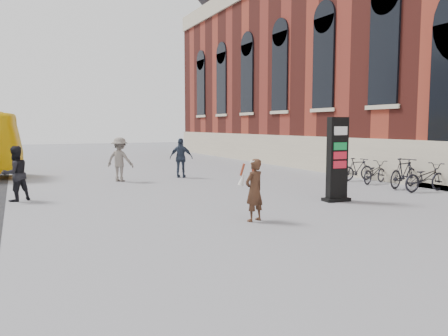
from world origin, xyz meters
name	(u,v)px	position (x,y,z in m)	size (l,w,h in m)	color
ground	(220,218)	(0.00, 0.00, 0.00)	(100.00, 100.00, 0.00)	#9E9EA3
station	(444,14)	(15.48, 6.00, 8.09)	(12.15, 44.50, 19.15)	maroon
info_pylon	(337,160)	(4.38, 0.76, 1.31)	(0.87, 0.49, 2.63)	black
woman	(254,189)	(0.62, -0.64, 0.80)	(0.71, 0.67, 1.56)	#372616
pedestrian_a	(15,174)	(-4.69, 5.11, 0.87)	(0.84, 0.66, 1.73)	black
pedestrian_b	(120,159)	(-0.68, 8.59, 0.94)	(1.21, 0.69, 1.87)	slate
pedestrian_c	(181,158)	(2.13, 8.76, 0.90)	(1.05, 0.44, 1.80)	#2C3649
bike_4	(425,177)	(8.60, 0.98, 0.51)	(0.68, 1.95, 1.02)	black
bike_5	(404,173)	(8.60, 1.95, 0.58)	(0.54, 1.92, 1.15)	black
bike_6	(374,172)	(8.60, 3.45, 0.46)	(0.61, 1.75, 0.92)	black
bike_7	(357,169)	(8.60, 4.44, 0.49)	(0.46, 1.64, 0.99)	black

